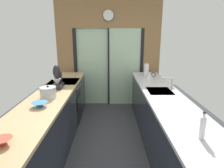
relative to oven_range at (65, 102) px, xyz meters
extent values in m
cube|color=#38383D|center=(0.91, -0.65, -0.47)|extent=(5.04, 7.60, 0.02)
cube|color=olive|center=(0.91, 1.15, 1.89)|extent=(2.64, 0.08, 0.70)
cube|color=#B2D1AD|center=(0.49, 1.17, 0.54)|extent=(0.80, 0.02, 2.00)
cube|color=#B2D1AD|center=(1.33, 1.13, 0.54)|extent=(0.80, 0.02, 2.00)
cube|color=black|center=(0.05, 1.15, 0.54)|extent=(0.08, 0.10, 2.00)
cube|color=black|center=(1.77, 1.15, 0.54)|extent=(0.08, 0.10, 2.00)
cube|color=black|center=(0.91, 1.15, 0.54)|extent=(0.04, 0.10, 2.00)
cube|color=olive|center=(-0.20, 1.15, 0.54)|extent=(0.42, 0.08, 2.00)
cube|color=olive|center=(2.02, 1.15, 0.54)|extent=(0.42, 0.08, 2.00)
cylinder|color=white|center=(0.91, 1.09, 1.84)|extent=(0.26, 0.03, 0.26)
torus|color=black|center=(0.91, 1.09, 1.84)|extent=(0.28, 0.02, 0.28)
cube|color=#1E232D|center=(0.00, -1.57, -0.02)|extent=(0.58, 2.55, 0.88)
cube|color=#1E232D|center=(0.00, 0.63, -0.02)|extent=(0.58, 0.65, 0.88)
cube|color=tan|center=(0.00, -0.95, 0.44)|extent=(0.62, 3.80, 0.04)
cube|color=#1E232D|center=(1.82, -0.95, -0.02)|extent=(0.58, 3.80, 0.88)
cube|color=#BCBCC1|center=(1.82, -0.95, 0.44)|extent=(0.62, 3.80, 0.04)
cube|color=#B7BABC|center=(1.80, -0.70, 0.44)|extent=(0.40, 0.48, 0.05)
cylinder|color=#B7BABC|center=(2.00, -0.70, 0.58)|extent=(0.02, 0.02, 0.23)
cylinder|color=#B7BABC|center=(1.91, -0.70, 0.68)|extent=(0.18, 0.02, 0.02)
cube|color=black|center=(0.00, 0.00, -0.02)|extent=(0.58, 0.60, 0.88)
cube|color=black|center=(0.29, 0.00, 0.02)|extent=(0.01, 0.48, 0.28)
cube|color=black|center=(0.00, 0.00, 0.45)|extent=(0.58, 0.60, 0.03)
cylinder|color=#B7BABC|center=(0.30, -0.18, 0.34)|extent=(0.02, 0.04, 0.04)
cylinder|color=#B7BABC|center=(0.30, 0.00, 0.34)|extent=(0.02, 0.04, 0.04)
cylinder|color=#B7BABC|center=(0.30, 0.18, 0.34)|extent=(0.02, 0.04, 0.04)
cylinder|color=#BC4C38|center=(0.02, -2.34, 0.47)|extent=(0.08, 0.08, 0.01)
cone|color=#BC4C38|center=(0.02, -2.34, 0.50)|extent=(0.17, 0.17, 0.06)
cylinder|color=teal|center=(0.02, -1.43, 0.47)|extent=(0.10, 0.10, 0.01)
cone|color=teal|center=(0.02, -1.43, 0.50)|extent=(0.21, 0.21, 0.06)
cube|color=black|center=(0.02, -0.53, 0.50)|extent=(0.17, 0.26, 0.08)
cube|color=black|center=(0.02, -0.43, 0.64)|extent=(0.10, 0.08, 0.20)
ellipsoid|color=black|center=(0.02, -0.54, 0.76)|extent=(0.13, 0.12, 0.24)
cone|color=#B7BABC|center=(0.02, -0.56, 0.58)|extent=(0.15, 0.15, 0.13)
cylinder|color=#B7BABC|center=(0.02, -1.06, 0.54)|extent=(0.24, 0.24, 0.16)
cylinder|color=#B7BABC|center=(0.02, -1.06, 0.63)|extent=(0.24, 0.24, 0.01)
sphere|color=black|center=(0.02, -1.06, 0.65)|extent=(0.03, 0.03, 0.03)
cone|color=#B7BABC|center=(1.80, 0.22, 0.54)|extent=(0.18, 0.18, 0.16)
sphere|color=black|center=(1.80, 0.22, 0.64)|extent=(0.03, 0.03, 0.03)
cylinder|color=#B7BABC|center=(1.72, 0.22, 0.55)|extent=(0.08, 0.02, 0.07)
torus|color=black|center=(1.89, 0.22, 0.55)|extent=(0.10, 0.01, 0.10)
cylinder|color=silver|center=(1.80, -2.24, 0.57)|extent=(0.05, 0.05, 0.22)
cylinder|color=silver|center=(1.80, -2.24, 0.70)|extent=(0.02, 0.02, 0.04)
cylinder|color=black|center=(1.80, -2.24, 0.73)|extent=(0.03, 0.03, 0.01)
cylinder|color=#B7BABC|center=(1.80, 0.58, 0.47)|extent=(0.13, 0.13, 0.01)
cylinder|color=white|center=(1.80, 0.58, 0.60)|extent=(0.11, 0.11, 0.25)
sphere|color=#B7BABC|center=(1.80, 0.58, 0.75)|extent=(0.03, 0.03, 0.03)
camera|label=1|loc=(0.96, -3.82, 1.41)|focal=30.65mm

